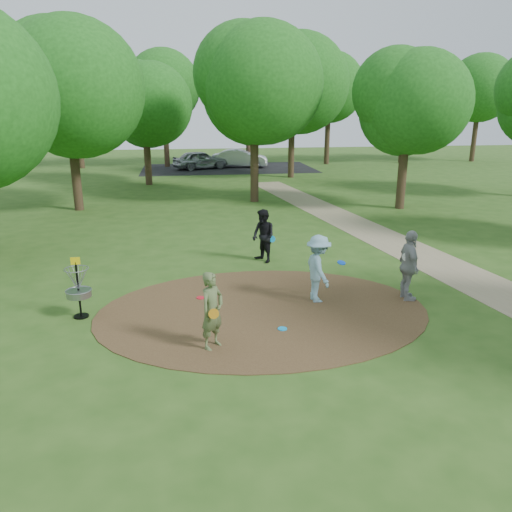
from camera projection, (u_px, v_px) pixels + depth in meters
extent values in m
plane|color=#2D5119|center=(263.00, 311.00, 12.67)|extent=(100.00, 100.00, 0.00)
cylinder|color=#47301C|center=(263.00, 311.00, 12.66)|extent=(8.40, 8.40, 0.02)
cube|color=#8C7A5B|center=(459.00, 273.00, 15.49)|extent=(7.55, 39.89, 0.01)
cube|color=black|center=(228.00, 168.00, 41.34)|extent=(14.00, 8.00, 0.01)
imported|color=#55653A|center=(212.00, 311.00, 10.51)|extent=(0.72, 0.73, 1.71)
cylinder|color=orange|center=(214.00, 314.00, 10.24)|extent=(0.22, 0.04, 0.22)
imported|color=#82B1C3|center=(318.00, 269.00, 13.05)|extent=(0.78, 1.23, 1.81)
cylinder|color=blue|center=(341.00, 263.00, 13.07)|extent=(0.29, 0.29, 0.08)
imported|color=black|center=(263.00, 236.00, 16.40)|extent=(0.99, 1.07, 1.76)
cylinder|color=#0D9CE2|center=(272.00, 239.00, 16.43)|extent=(0.23, 0.11, 0.22)
imported|color=#98989B|center=(409.00, 266.00, 13.14)|extent=(0.56, 1.15, 1.91)
cylinder|color=white|center=(406.00, 257.00, 12.99)|extent=(0.22, 0.06, 0.22)
cylinder|color=#0D9CE8|center=(282.00, 329.00, 11.59)|extent=(0.22, 0.22, 0.02)
cylinder|color=red|center=(201.00, 298.00, 13.46)|extent=(0.22, 0.22, 0.02)
imported|color=#96999D|center=(200.00, 160.00, 40.63)|extent=(4.73, 3.32, 1.49)
imported|color=#A9ACB0|center=(240.00, 158.00, 41.75)|extent=(4.82, 2.61, 1.51)
cylinder|color=black|center=(79.00, 291.00, 12.11)|extent=(0.05, 0.05, 1.35)
cylinder|color=black|center=(81.00, 316.00, 12.30)|extent=(0.36, 0.36, 0.04)
cylinder|color=gray|center=(79.00, 293.00, 12.13)|extent=(0.60, 0.60, 0.16)
torus|color=gray|center=(79.00, 290.00, 12.10)|extent=(0.63, 0.63, 0.03)
torus|color=gray|center=(76.00, 269.00, 11.94)|extent=(0.58, 0.58, 0.02)
cube|color=yellow|center=(75.00, 261.00, 11.89)|extent=(0.22, 0.02, 0.18)
cylinder|color=#332316|center=(76.00, 172.00, 24.36)|extent=(0.44, 0.44, 3.80)
sphere|color=#1C5416|center=(67.00, 93.00, 23.30)|extent=(6.43, 6.43, 6.43)
cylinder|color=#332316|center=(254.00, 162.00, 26.54)|extent=(0.44, 0.44, 4.18)
sphere|color=#1C5416|center=(254.00, 88.00, 25.45)|extent=(6.10, 6.10, 6.10)
cylinder|color=#332316|center=(402.00, 173.00, 24.79)|extent=(0.44, 0.44, 3.61)
sphere|color=#1C5416|center=(408.00, 106.00, 23.87)|extent=(4.91, 4.91, 4.91)
cylinder|color=#332316|center=(148.00, 158.00, 32.42)|extent=(0.44, 0.44, 3.42)
sphere|color=#1C5416|center=(144.00, 108.00, 31.51)|extent=(5.24, 5.24, 5.24)
cylinder|color=#332316|center=(291.00, 147.00, 35.60)|extent=(0.44, 0.44, 4.37)
sphere|color=#1C5416|center=(293.00, 87.00, 34.43)|extent=(6.84, 6.84, 6.84)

